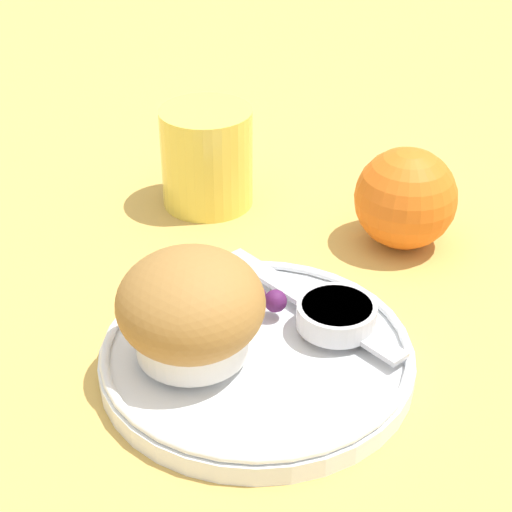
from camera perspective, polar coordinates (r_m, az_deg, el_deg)
The scene contains 8 objects.
ground_plane at distance 0.58m, azimuth -0.14°, elevation -5.95°, with size 3.00×3.00×0.00m, color tan.
plate at distance 0.56m, azimuth 0.06°, elevation -6.69°, with size 0.20×0.20×0.02m.
muffin at distance 0.53m, azimuth -4.36°, elevation -3.58°, with size 0.09×0.09×0.07m.
cream_ramekin at distance 0.56m, azimuth 5.39°, elevation -3.85°, with size 0.05×0.05×0.02m.
berry_pair at distance 0.58m, azimuth 0.62°, elevation -2.85°, with size 0.03×0.02×0.02m.
butter_knife at distance 0.59m, azimuth 3.60°, elevation -3.10°, with size 0.15×0.09×0.00m.
orange_fruit at distance 0.68m, azimuth 9.94°, elevation 3.81°, with size 0.08×0.08×0.08m.
juice_glass at distance 0.73m, azimuth -3.29°, elevation 6.58°, with size 0.08×0.08×0.09m.
Camera 1 is at (0.18, -0.42, 0.36)m, focal length 60.00 mm.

